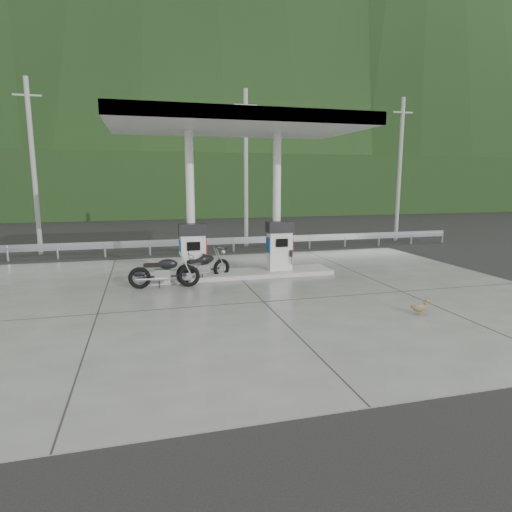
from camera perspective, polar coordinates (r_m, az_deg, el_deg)
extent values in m
plane|color=black|center=(13.26, -0.15, -5.04)|extent=(160.00, 160.00, 0.00)
cube|color=#62625D|center=(13.25, -0.15, -5.00)|extent=(18.00, 14.00, 0.02)
cube|color=#9D9A92|center=(15.60, -2.47, -2.40)|extent=(7.00, 1.40, 0.15)
cylinder|color=silver|center=(15.40, -8.74, 7.01)|extent=(0.30, 0.30, 5.00)
cylinder|color=silver|center=(16.05, 2.78, 7.23)|extent=(0.30, 0.30, 5.00)
cube|color=silver|center=(15.36, -2.63, 17.20)|extent=(8.50, 5.00, 0.40)
cube|color=black|center=(24.35, -7.00, 1.79)|extent=(60.00, 7.00, 0.01)
cylinder|color=gray|center=(22.41, -27.53, 10.31)|extent=(0.22, 0.22, 8.00)
cylinder|color=gray|center=(22.51, -1.36, 11.40)|extent=(0.22, 0.22, 8.00)
cylinder|color=gray|center=(26.12, 18.59, 10.70)|extent=(0.22, 0.22, 8.00)
cube|color=black|center=(42.52, -10.55, 9.22)|extent=(80.00, 6.00, 6.00)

